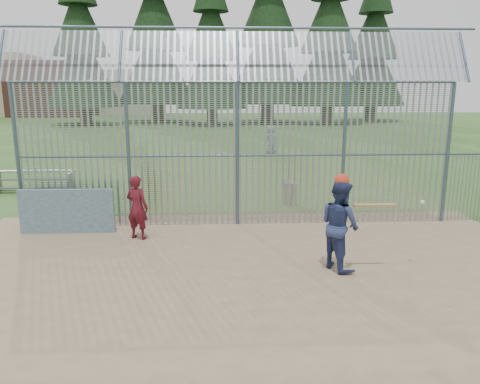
{
  "coord_description": "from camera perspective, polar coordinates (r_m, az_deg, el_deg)",
  "views": [
    {
      "loc": [
        -0.57,
        -9.4,
        3.9
      ],
      "look_at": [
        0.0,
        2.0,
        1.3
      ],
      "focal_mm": 35.0,
      "sensor_mm": 36.0,
      "label": 1
    }
  ],
  "objects": [
    {
      "name": "ground",
      "position": [
        10.19,
        0.57,
        -9.67
      ],
      "size": [
        120.0,
        120.0,
        0.0
      ],
      "primitive_type": "plane",
      "color": "#2D511E",
      "rests_on": "ground"
    },
    {
      "name": "dirt_infield",
      "position": [
        9.73,
        0.75,
        -10.74
      ],
      "size": [
        14.0,
        10.0,
        0.02
      ],
      "primitive_type": "cube",
      "color": "#756047",
      "rests_on": "ground"
    },
    {
      "name": "dugout_wall",
      "position": [
        13.35,
        -20.35,
        -2.21
      ],
      "size": [
        2.5,
        0.12,
        1.2
      ],
      "primitive_type": "cube",
      "color": "#38566B",
      "rests_on": "dirt_infield"
    },
    {
      "name": "batter",
      "position": [
        10.23,
        12.06,
        -3.95
      ],
      "size": [
        1.06,
        1.17,
        1.95
      ],
      "primitive_type": "imported",
      "rotation": [
        0.0,
        0.0,
        1.99
      ],
      "color": "navy",
      "rests_on": "dirt_infield"
    },
    {
      "name": "onlooker",
      "position": [
        12.28,
        -12.43,
        -1.84
      ],
      "size": [
        0.72,
        0.61,
        1.67
      ],
      "primitive_type": "imported",
      "rotation": [
        0.0,
        0.0,
        2.73
      ],
      "color": "maroon",
      "rests_on": "dirt_infield"
    },
    {
      "name": "bg_kid_standing",
      "position": [
        27.19,
        3.8,
        6.37
      ],
      "size": [
        0.99,
        0.88,
        1.71
      ],
      "primitive_type": "imported",
      "rotation": [
        0.0,
        0.0,
        3.64
      ],
      "color": "slate",
      "rests_on": "ground"
    },
    {
      "name": "bg_kid_seated",
      "position": [
        26.48,
        3.87,
        5.33
      ],
      "size": [
        0.58,
        0.41,
        0.91
      ],
      "primitive_type": "imported",
      "rotation": [
        0.0,
        0.0,
        2.75
      ],
      "color": "slate",
      "rests_on": "ground"
    },
    {
      "name": "batting_gear",
      "position": [
        10.03,
        12.96,
        0.89
      ],
      "size": [
        1.96,
        0.35,
        0.68
      ],
      "color": "red",
      "rests_on": "ground"
    },
    {
      "name": "trash_can",
      "position": [
        15.76,
        6.05,
        -0.14
      ],
      "size": [
        0.56,
        0.56,
        0.82
      ],
      "color": "#999CA2",
      "rests_on": "ground"
    },
    {
      "name": "bleacher",
      "position": [
        19.32,
        -23.89,
        1.31
      ],
      "size": [
        3.0,
        0.95,
        0.72
      ],
      "color": "slate",
      "rests_on": "ground"
    },
    {
      "name": "backstop_fence",
      "position": [
        13.14,
        7.63,
        5.99
      ],
      "size": [
        20.09,
        0.81,
        5.3
      ],
      "color": "#47566B",
      "rests_on": "ground"
    },
    {
      "name": "conifer_row",
      "position": [
        51.43,
        -0.06,
        20.57
      ],
      "size": [
        38.48,
        12.26,
        20.2
      ],
      "color": "#332319",
      "rests_on": "ground"
    },
    {
      "name": "distant_buildings",
      "position": [
        69.66,
        -22.29,
        11.65
      ],
      "size": [
        26.5,
        10.5,
        8.0
      ],
      "color": "brown",
      "rests_on": "ground"
    }
  ]
}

